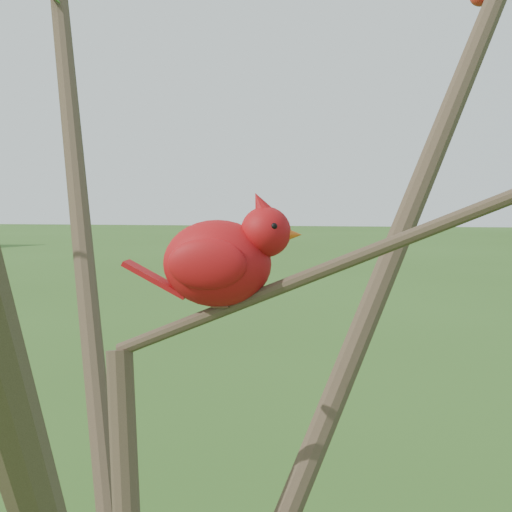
{
  "coord_description": "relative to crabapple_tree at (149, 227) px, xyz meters",
  "views": [
    {
      "loc": [
        0.26,
        -0.89,
        2.17
      ],
      "look_at": [
        0.13,
        0.09,
        2.08
      ],
      "focal_mm": 55.0,
      "sensor_mm": 36.0,
      "label": 1
    }
  ],
  "objects": [
    {
      "name": "distant_trees",
      "position": [
        -4.59,
        24.68,
        -0.76
      ],
      "size": [
        41.69,
        16.0,
        3.02
      ],
      "color": "#3B2D20",
      "rests_on": "ground"
    },
    {
      "name": "cardinal",
      "position": [
        0.07,
        0.11,
        -0.05
      ],
      "size": [
        0.23,
        0.12,
        0.16
      ],
      "rotation": [
        0.0,
        0.0,
        0.01
      ],
      "color": "#B30F10",
      "rests_on": "ground"
    },
    {
      "name": "crabapple_tree",
      "position": [
        0.0,
        0.0,
        0.0
      ],
      "size": [
        2.35,
        2.05,
        2.95
      ],
      "color": "#3B2D20",
      "rests_on": "ground"
    }
  ]
}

